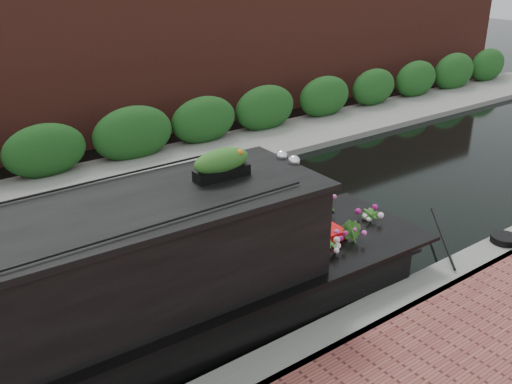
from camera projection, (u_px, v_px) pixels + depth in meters
ground at (145, 272)px, 9.61m from camera, size 80.00×80.00×0.00m
near_bank_coping at (264, 381)px, 7.17m from camera, size 40.00×0.60×0.50m
far_bank_path at (59, 194)px, 12.70m from camera, size 40.00×2.40×0.34m
far_hedge at (46, 182)px, 13.36m from camera, size 40.00×1.10×2.80m
far_brick_wall at (20, 158)px, 14.91m from camera, size 40.00×1.00×8.00m
narrowboat at (10, 342)px, 6.57m from camera, size 12.03×2.54×2.81m
rope_fender at (384, 238)px, 10.39m from camera, size 0.33×0.41×0.33m
coiled_mooring_rope at (504, 239)px, 10.04m from camera, size 0.48×0.48×0.12m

